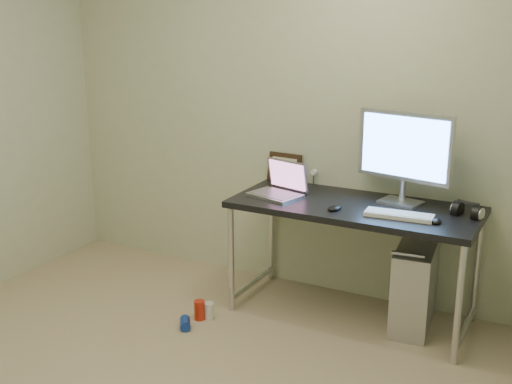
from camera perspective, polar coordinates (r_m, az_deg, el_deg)
The scene contains 16 objects.
wall_back at distance 4.42m, azimuth 2.35°, elevation 7.40°, with size 3.50×0.02×2.50m, color beige.
desk at distance 4.01m, azimuth 8.70°, elevation -2.22°, with size 1.51×0.66×0.75m.
tower_computer at distance 4.10m, azimuth 13.89°, elevation -8.14°, with size 0.27×0.52×0.56m.
cable_a at distance 4.26m, azimuth 14.13°, elevation -5.22°, with size 0.01×0.01×0.70m, color black.
cable_b at distance 4.23m, azimuth 15.22°, elevation -5.74°, with size 0.01×0.01×0.72m, color black.
can_red at distance 4.16m, azimuth -5.04°, elevation -10.41°, with size 0.07×0.07×0.13m, color red.
can_white at distance 4.16m, azimuth -4.19°, elevation -10.50°, with size 0.06×0.06×0.11m, color silver.
can_blue at distance 4.07m, azimuth -6.32°, elevation -11.53°, with size 0.06×0.06×0.12m, color #14369D.
laptop at distance 4.13m, azimuth 2.14°, elevation 0.43°, with size 0.37×0.33×0.22m.
monitor at distance 3.98m, azimuth 13.05°, elevation 3.60°, with size 0.60×0.22×0.57m.
keyboard at distance 3.78m, azimuth 12.60°, elevation -2.01°, with size 0.39×0.13×0.02m, color white.
mouse_right at distance 3.73m, azimuth 15.70°, elevation -2.39°, with size 0.06×0.10×0.03m, color black.
mouse_left at distance 3.85m, azimuth 7.00°, elevation -1.33°, with size 0.07×0.11×0.04m, color black.
headphones at distance 3.90m, azimuth 18.28°, elevation -1.64°, with size 0.19×0.11×0.11m.
picture_frame at distance 4.44m, azimuth 2.54°, elevation 2.20°, with size 0.25×0.03×0.20m, color black.
webcam at distance 4.37m, azimuth 5.15°, elevation 1.63°, with size 0.04×0.03×0.11m.
Camera 1 is at (1.88, -2.19, 1.90)m, focal length 45.00 mm.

